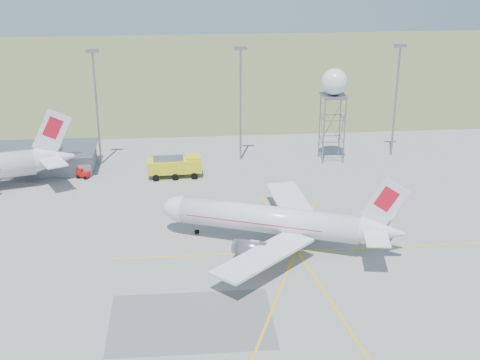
{
  "coord_description": "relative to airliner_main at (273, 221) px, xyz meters",
  "views": [
    {
      "loc": [
        -20.16,
        -47.58,
        41.87
      ],
      "look_at": [
        -12.4,
        40.0,
        6.48
      ],
      "focal_mm": 50.0,
      "sensor_mm": 36.0,
      "label": 1
    }
  ],
  "objects": [
    {
      "name": "grass_strip",
      "position": [
        8.64,
        107.45,
        -3.44
      ],
      "size": [
        400.0,
        120.0,
        0.03
      ],
      "primitive_type": "cube",
      "color": "#5E6B3B",
      "rests_on": "ground"
    },
    {
      "name": "building_grey",
      "position": [
        -36.36,
        31.45,
        -1.48
      ],
      "size": [
        19.0,
        10.0,
        3.9
      ],
      "color": "gray",
      "rests_on": "ground"
    },
    {
      "name": "mast_a",
      "position": [
        -26.36,
        33.45,
        8.61
      ],
      "size": [
        2.2,
        0.5,
        20.5
      ],
      "color": "gray",
      "rests_on": "ground"
    },
    {
      "name": "mast_b",
      "position": [
        -1.36,
        33.45,
        8.61
      ],
      "size": [
        2.2,
        0.5,
        20.5
      ],
      "color": "gray",
      "rests_on": "ground"
    },
    {
      "name": "mast_c",
      "position": [
        26.64,
        33.45,
        8.61
      ],
      "size": [
        2.2,
        0.5,
        20.5
      ],
      "color": "gray",
      "rests_on": "ground"
    },
    {
      "name": "airliner_main",
      "position": [
        0.0,
        0.0,
        0.0
      ],
      "size": [
        32.05,
        30.08,
        11.28
      ],
      "rotation": [
        0.0,
        0.0,
        2.77
      ],
      "color": "silver",
      "rests_on": "ground"
    },
    {
      "name": "radar_tower",
      "position": [
        14.86,
        31.82,
        5.95
      ],
      "size": [
        4.63,
        4.63,
        16.76
      ],
      "color": "gray",
      "rests_on": "ground"
    },
    {
      "name": "fire_truck",
      "position": [
        -13.0,
        25.97,
        -1.71
      ],
      "size": [
        9.19,
        3.97,
        3.63
      ],
      "rotation": [
        0.0,
        0.0,
        0.05
      ],
      "color": "yellow",
      "rests_on": "ground"
    },
    {
      "name": "baggage_tug",
      "position": [
        -28.66,
        26.93,
        -2.82
      ],
      "size": [
        2.55,
        2.38,
        1.69
      ],
      "rotation": [
        0.0,
        0.0,
        -0.4
      ],
      "color": "#BA0D10",
      "rests_on": "ground"
    }
  ]
}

